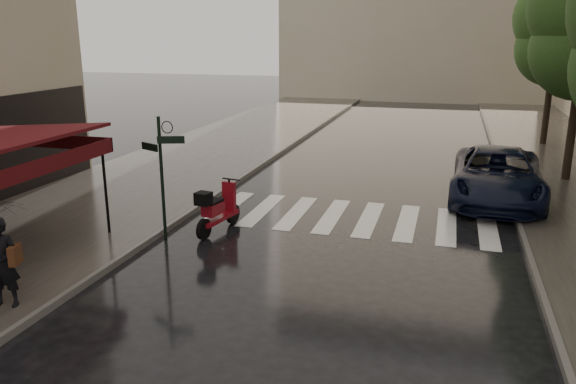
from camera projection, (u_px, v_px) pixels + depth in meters
The scene contains 9 objects.
ground at pixel (148, 296), 11.05m from camera, with size 120.00×120.00×0.00m, color black.
sidewalk_near at pixel (198, 157), 23.34m from camera, with size 6.00×60.00×0.12m, color #38332D.
curb_near at pixel (267, 161), 22.52m from camera, with size 0.12×60.00×0.16m, color #595651.
curb_far at pixel (503, 176), 20.14m from camera, with size 0.12×60.00×0.16m, color #595651.
crosswalk at pixel (350, 217), 15.81m from camera, with size 7.85×3.20×0.01m.
signpost at pixel (162, 168), 13.65m from camera, with size 1.17×0.29×3.10m.
tree_far at pixel (558, 23), 24.56m from camera, with size 3.80×3.80×8.16m.
scooter at pixel (217, 210), 14.51m from camera, with size 0.68×1.93×1.27m.
parked_car at pixel (497, 175), 17.26m from camera, with size 2.64×5.73×1.59m, color black.
Camera 1 is at (5.46, -8.92, 4.96)m, focal length 35.00 mm.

